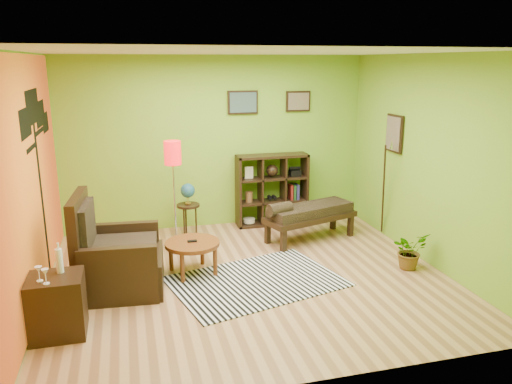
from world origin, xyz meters
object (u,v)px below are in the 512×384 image
object	(u,v)px
cube_shelf	(273,190)
floor_lamp	(173,163)
globe_table	(188,197)
bench	(308,213)
coffee_table	(192,246)
side_cabinet	(57,305)
potted_plant	(409,254)
armchair	(115,261)

from	to	relation	value
cube_shelf	floor_lamp	bearing A→B (deg)	-152.48
globe_table	bench	size ratio (longest dim) A/B	0.56
coffee_table	cube_shelf	size ratio (longest dim) A/B	0.59
side_cabinet	floor_lamp	distance (m)	2.62
globe_table	cube_shelf	world-z (taller)	cube_shelf
bench	potted_plant	bearing A→B (deg)	-55.91
coffee_table	armchair	world-z (taller)	armchair
coffee_table	floor_lamp	world-z (taller)	floor_lamp
side_cabinet	globe_table	distance (m)	3.09
coffee_table	potted_plant	size ratio (longest dim) A/B	1.41
globe_table	cube_shelf	distance (m)	1.50
globe_table	potted_plant	world-z (taller)	globe_table
armchair	floor_lamp	distance (m)	1.65
cube_shelf	potted_plant	distance (m)	2.63
coffee_table	bench	world-z (taller)	bench
bench	cube_shelf	bearing A→B (deg)	108.15
globe_table	bench	distance (m)	1.88
coffee_table	side_cabinet	size ratio (longest dim) A/B	0.75
coffee_table	armchair	size ratio (longest dim) A/B	0.59
floor_lamp	side_cabinet	bearing A→B (deg)	-124.99
coffee_table	bench	xyz separation A→B (m)	(1.89, 0.80, 0.06)
bench	coffee_table	bearing A→B (deg)	-157.04
side_cabinet	bench	distance (m)	3.94
coffee_table	potted_plant	bearing A→B (deg)	-11.43
side_cabinet	potted_plant	size ratio (longest dim) A/B	1.88
cube_shelf	globe_table	bearing A→B (deg)	-168.56
floor_lamp	potted_plant	world-z (taller)	floor_lamp
armchair	side_cabinet	size ratio (longest dim) A/B	1.27
side_cabinet	armchair	bearing A→B (deg)	59.55
bench	armchair	bearing A→B (deg)	-160.08
floor_lamp	cube_shelf	xyz separation A→B (m)	(1.73, 0.90, -0.72)
side_cabinet	coffee_table	bearing A→B (deg)	37.57
cube_shelf	bench	bearing A→B (deg)	-71.85
floor_lamp	cube_shelf	distance (m)	2.07
floor_lamp	globe_table	world-z (taller)	floor_lamp
cube_shelf	potted_plant	world-z (taller)	cube_shelf
side_cabinet	cube_shelf	distance (m)	4.25
coffee_table	cube_shelf	xyz separation A→B (m)	(1.59, 1.71, 0.23)
side_cabinet	potted_plant	world-z (taller)	side_cabinet
bench	floor_lamp	bearing A→B (deg)	179.63
coffee_table	side_cabinet	bearing A→B (deg)	-142.43
side_cabinet	bench	bearing A→B (deg)	30.01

